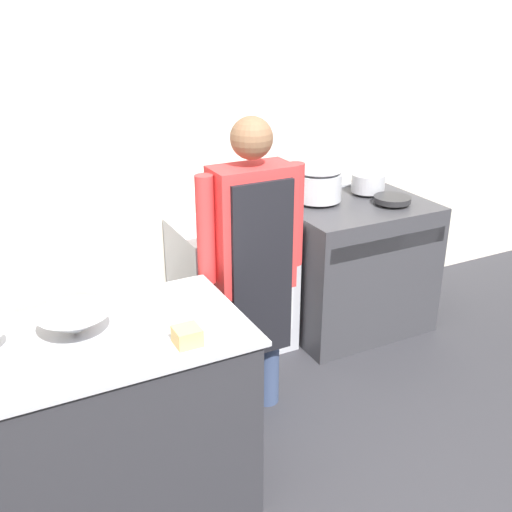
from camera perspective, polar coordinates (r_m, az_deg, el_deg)
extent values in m
cube|color=silver|center=(3.85, -7.96, 10.85)|extent=(8.00, 0.05, 2.70)
cube|color=#2D2D33|center=(2.77, -15.29, -15.91)|extent=(1.30, 0.69, 0.88)
cube|color=#B2B5BC|center=(2.52, -16.35, -7.90)|extent=(1.36, 0.72, 0.02)
cube|color=#38383D|center=(4.23, 9.09, -0.86)|extent=(0.97, 0.77, 0.91)
cube|color=#B2B5BC|center=(3.86, 12.52, 1.12)|extent=(0.89, 0.03, 0.10)
cube|color=#B2B5BC|center=(4.36, 6.65, 6.47)|extent=(0.97, 0.03, 0.02)
cube|color=silver|center=(3.94, -2.30, -2.79)|extent=(0.71, 0.57, 0.86)
cube|color=silver|center=(3.70, -0.49, -3.86)|extent=(0.60, 0.02, 0.60)
cylinder|color=#38476B|center=(3.32, -1.83, -9.12)|extent=(0.14, 0.14, 0.76)
cylinder|color=#38476B|center=(3.39, 1.06, -8.36)|extent=(0.14, 0.14, 0.76)
cube|color=red|center=(3.05, -0.41, 2.64)|extent=(0.42, 0.22, 0.65)
cube|color=black|center=(3.02, 0.64, -1.58)|extent=(0.33, 0.02, 0.94)
cylinder|color=red|center=(2.94, -4.83, 2.45)|extent=(0.09, 0.09, 0.55)
cylinder|color=red|center=(3.15, 3.72, 3.92)|extent=(0.09, 0.09, 0.55)
sphere|color=brown|center=(2.92, -0.43, 11.17)|extent=(0.21, 0.21, 0.21)
cone|color=#B2B5BC|center=(2.55, -16.91, -6.12)|extent=(0.30, 0.30, 0.10)
cube|color=#D8B266|center=(2.39, -6.57, -7.58)|extent=(0.10, 0.10, 0.07)
cylinder|color=#B2B5BC|center=(4.03, 5.92, 6.60)|extent=(0.31, 0.31, 0.18)
ellipsoid|color=#B2B5BC|center=(4.00, 5.99, 8.14)|extent=(0.31, 0.31, 0.06)
cylinder|color=#262628|center=(4.08, 12.85, 5.30)|extent=(0.25, 0.25, 0.04)
cylinder|color=#B2B5BC|center=(4.27, 10.63, 6.87)|extent=(0.23, 0.23, 0.12)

